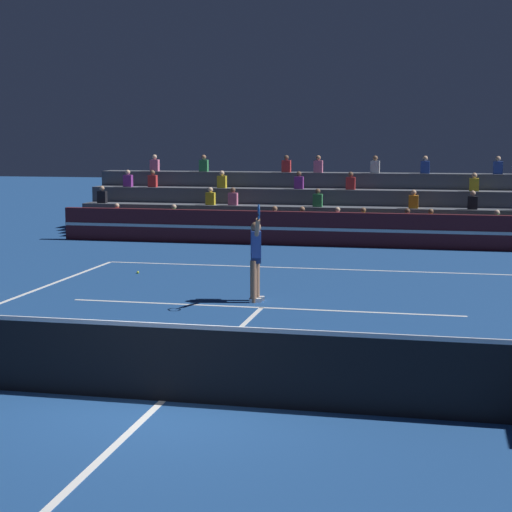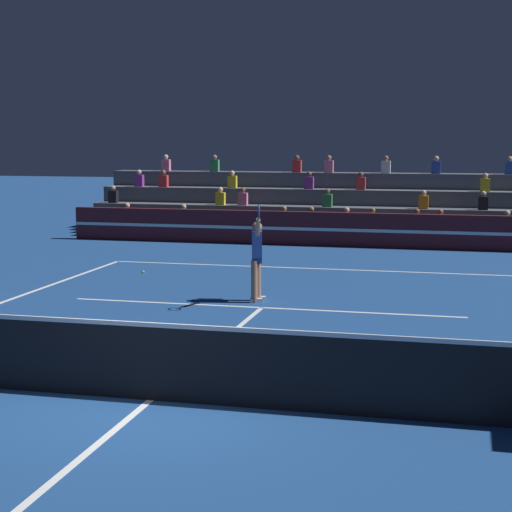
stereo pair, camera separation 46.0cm
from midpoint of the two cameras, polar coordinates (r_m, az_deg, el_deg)
ground_plane at (r=11.63m, az=-7.39°, el=-9.57°), size 120.00×120.00×0.00m
court_lines at (r=11.63m, az=-7.39°, el=-9.55°), size 11.10×23.90×0.01m
tennis_net at (r=11.48m, az=-7.44°, el=-6.98°), size 12.00×0.10×1.10m
sponsor_banner_wall at (r=27.56m, az=4.29°, el=1.79°), size 18.00×0.26×1.10m
bleacher_stand at (r=30.66m, az=5.13°, el=2.94°), size 18.38×3.80×2.83m
tennis_player at (r=18.10m, az=-0.75°, el=-0.03°), size 0.47×1.37×2.22m
tennis_ball at (r=22.23m, az=-8.47°, el=-1.09°), size 0.07×0.07×0.07m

